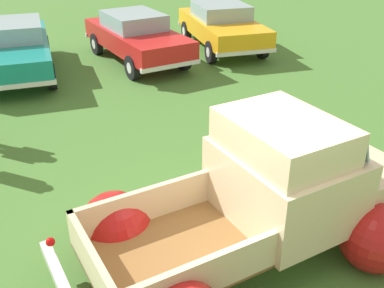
% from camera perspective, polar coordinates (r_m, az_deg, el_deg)
% --- Properties ---
extents(ground_plane, '(80.00, 80.00, 0.00)m').
position_cam_1_polar(ground_plane, '(6.19, 5.99, -14.36)').
color(ground_plane, '#477A33').
extents(vintage_pickup_truck, '(4.71, 2.93, 1.96)m').
position_cam_1_polar(vintage_pickup_truck, '(5.91, 9.44, -7.53)').
color(vintage_pickup_truck, black).
rests_on(vintage_pickup_truck, ground).
extents(show_car_1, '(2.53, 4.87, 1.43)m').
position_cam_1_polar(show_car_1, '(13.50, -21.68, 11.43)').
color(show_car_1, black).
rests_on(show_car_1, ground).
extents(show_car_2, '(2.03, 4.46, 1.43)m').
position_cam_1_polar(show_car_2, '(13.84, -7.08, 13.48)').
color(show_car_2, black).
rests_on(show_car_2, ground).
extents(show_car_3, '(2.61, 4.53, 1.43)m').
position_cam_1_polar(show_car_3, '(15.15, 3.83, 14.87)').
color(show_car_3, black).
rests_on(show_car_3, ground).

